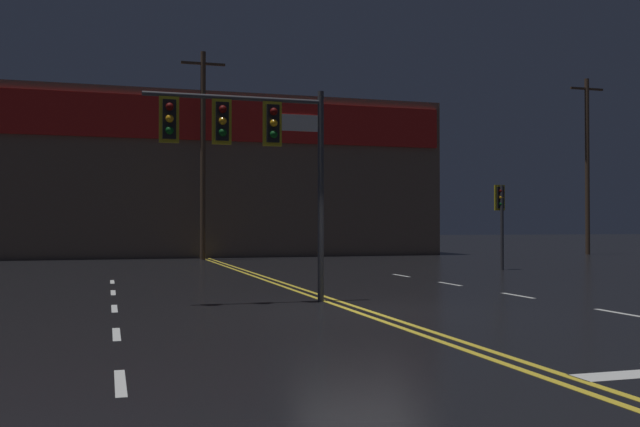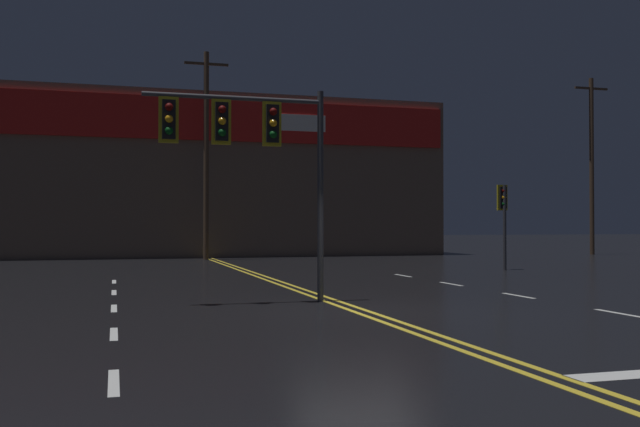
# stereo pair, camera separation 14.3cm
# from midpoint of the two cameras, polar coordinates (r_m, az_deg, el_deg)

# --- Properties ---
(ground_plane) EXTENTS (200.00, 200.00, 0.00)m
(ground_plane) POSITION_cam_midpoint_polar(r_m,az_deg,el_deg) (14.44, 2.97, -7.78)
(ground_plane) COLOR black
(road_markings) EXTENTS (14.07, 60.00, 0.01)m
(road_markings) POSITION_cam_midpoint_polar(r_m,az_deg,el_deg) (13.65, 8.11, -8.16)
(road_markings) COLOR gold
(road_markings) RESTS_ON ground
(traffic_signal_median) EXTENTS (4.03, 0.36, 4.77)m
(traffic_signal_median) POSITION_cam_midpoint_polar(r_m,az_deg,el_deg) (15.85, -6.35, 6.22)
(traffic_signal_median) COLOR #38383D
(traffic_signal_median) RESTS_ON ground
(traffic_signal_corner_northeast) EXTENTS (0.42, 0.36, 3.28)m
(traffic_signal_corner_northeast) POSITION_cam_midpoint_polar(r_m,az_deg,el_deg) (28.37, 14.10, 0.48)
(traffic_signal_corner_northeast) COLOR #38383D
(traffic_signal_corner_northeast) RESTS_ON ground
(building_backdrop) EXTENTS (26.98, 10.23, 8.79)m
(building_backdrop) POSITION_cam_midpoint_polar(r_m,az_deg,el_deg) (42.69, -10.13, 2.69)
(building_backdrop) COLOR brown
(building_backdrop) RESTS_ON ground
(utility_pole_row) EXTENTS (45.16, 0.26, 10.59)m
(utility_pole_row) POSITION_cam_midpoint_polar(r_m,az_deg,el_deg) (36.25, -8.52, 4.94)
(utility_pole_row) COLOR #4C3828
(utility_pole_row) RESTS_ON ground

